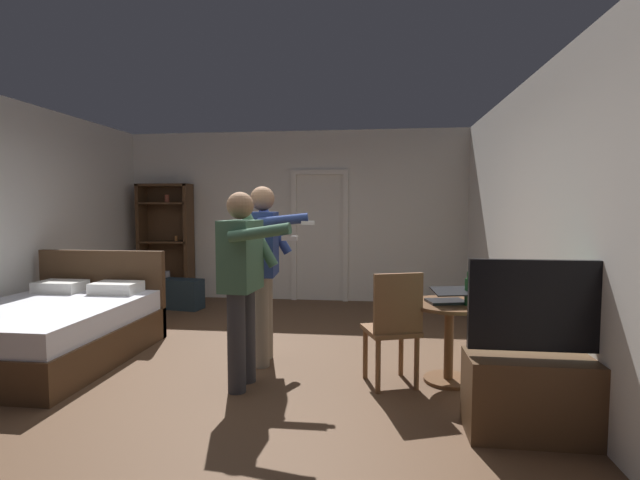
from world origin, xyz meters
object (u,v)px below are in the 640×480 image
Objects in this scene: wooden_chair at (394,324)px; suitcase_dark at (182,294)px; bottle_on_table at (468,291)px; bookshelf at (166,237)px; side_table at (449,328)px; bed at (52,330)px; person_striped_shirt at (264,261)px; person_blue_shirt at (242,276)px; laptop at (448,298)px; tv_flatscreen at (546,385)px.

wooden_chair reaches higher than suitcase_dark.
bottle_on_table is 4.52m from suitcase_dark.
bookshelf reaches higher than side_table.
bed reaches higher than wooden_chair.
person_striped_shirt is (-1.24, 0.49, 0.46)m from wooden_chair.
suitcase_dark is (-1.78, 2.81, -0.73)m from person_blue_shirt.
side_table is 1.78× the size of laptop.
bookshelf is at bearing 123.62° from person_blue_shirt.
bookshelf is at bearing 94.52° from bed.
bookshelf reaches higher than tv_flatscreen.
suitcase_dark is (-3.52, 2.52, -0.53)m from laptop.
bottle_on_table is at bearing -2.90° from bed.
bed is at bearing 167.84° from person_blue_shirt.
bookshelf reaches higher than person_striped_shirt.
person_striped_shirt reaches higher than tv_flatscreen.
tv_flatscreen reaches higher than bed.
person_striped_shirt is at bearing 4.79° from bed.
wooden_chair reaches higher than bottle_on_table.
bookshelf is at bearing 129.34° from person_striped_shirt.
bed is 2.25m from person_blue_shirt.
wooden_chair is at bearing -5.18° from bed.
tv_flatscreen is (4.35, -1.04, 0.05)m from bed.
suitcase_dark is at bearing 122.46° from person_blue_shirt.
suitcase_dark is (0.57, -0.73, -0.80)m from bookshelf.
bed reaches higher than suitcase_dark.
wooden_chair reaches higher than laptop.
bed is at bearing 177.10° from bottle_on_table.
bottle_on_table is (4.24, -3.29, -0.21)m from bookshelf.
person_blue_shirt is (2.11, -0.45, 0.65)m from bed.
bottle_on_table is at bearing -13.43° from laptop.
wooden_chair is 1.34m from person_blue_shirt.
tv_flatscreen reaches higher than bottle_on_table.
wooden_chair is at bearing -170.60° from bottle_on_table.
person_blue_shirt is (-2.24, 0.59, 0.60)m from tv_flatscreen.
bottle_on_table is at bearing -11.59° from person_striped_shirt.
side_table is (-0.49, 0.92, 0.12)m from tv_flatscreen.
laptop is (-0.02, -0.04, 0.28)m from side_table.
bottle_on_table is at bearing 112.55° from tv_flatscreen.
bed is 1.03× the size of bookshelf.
wooden_chair is (-0.62, -0.10, -0.28)m from bottle_on_table.
person_striped_shirt is at bearing 168.41° from bottle_on_table.
person_blue_shirt reaches higher than suitcase_dark.
laptop is at bearing 120.05° from tv_flatscreen.
laptop is at bearing -26.66° from suitcase_dark.
bottle_on_table reaches higher than laptop.
tv_flatscreen reaches higher than wooden_chair.
person_blue_shirt is (2.35, -3.54, -0.07)m from bookshelf.
laptop is 4.36m from suitcase_dark.
person_striped_shirt reaches higher than bottle_on_table.
person_striped_shirt is at bearing 170.06° from side_table.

